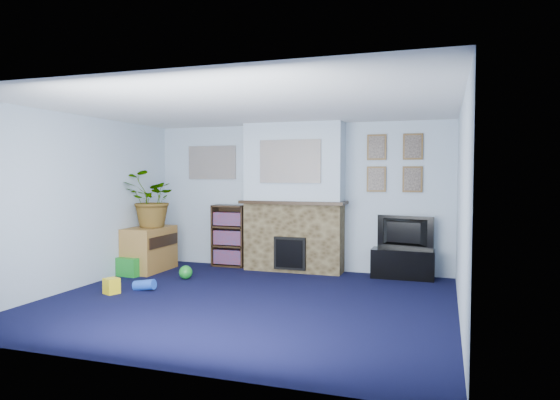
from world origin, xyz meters
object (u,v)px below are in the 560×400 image
(tv_stand, at_px, (403,263))
(television, at_px, (403,233))
(sideboard, at_px, (150,249))
(bookshelf, at_px, (230,237))

(tv_stand, bearing_deg, television, 90.00)
(television, bearing_deg, sideboard, 23.37)
(bookshelf, distance_m, sideboard, 1.34)
(tv_stand, xyz_separation_m, bookshelf, (-2.90, 0.08, 0.28))
(television, bearing_deg, bookshelf, 11.84)
(television, height_order, bookshelf, bookshelf)
(television, relative_size, sideboard, 0.94)
(bookshelf, bearing_deg, television, -1.12)
(tv_stand, xyz_separation_m, sideboard, (-3.98, -0.71, 0.12))
(tv_stand, xyz_separation_m, television, (0.00, 0.02, 0.47))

